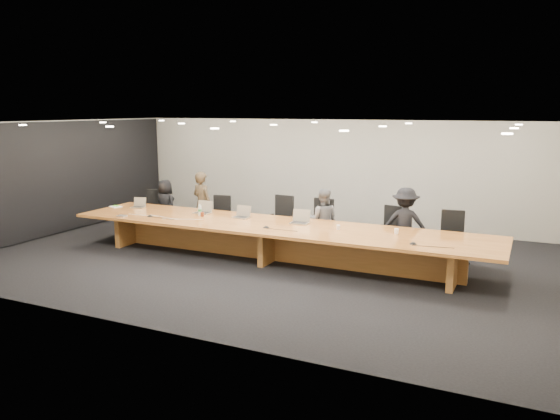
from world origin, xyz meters
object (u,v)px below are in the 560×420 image
object	(u,v)px
chair_far_right	(452,238)
conference_table	(274,235)
chair_right	(389,231)
mic_left	(150,216)
chair_mid_left	(279,220)
paper_cup_near	(338,227)
laptop_a	(138,203)
person_a	(165,205)
paper_cup_far	(396,231)
laptop_c	(241,212)
person_d	(405,223)
water_bottle	(200,210)
mic_right	(413,243)
person_c	(323,220)
chair_mid_right	(320,224)
mic_center	(266,227)
chair_far_left	(153,209)
amber_mug	(202,214)
laptop_b	(202,207)
person_b	(202,204)
chair_left	(219,217)
laptop_d	(299,217)

from	to	relation	value
chair_far_right	conference_table	bearing A→B (deg)	-169.54
conference_table	chair_right	bearing A→B (deg)	32.66
mic_left	chair_mid_left	bearing A→B (deg)	35.67
chair_mid_left	paper_cup_near	world-z (taller)	chair_mid_left
laptop_a	person_a	bearing A→B (deg)	71.21
paper_cup_far	laptop_c	bearing A→B (deg)	178.57
person_d	water_bottle	distance (m)	4.46
chair_mid_left	chair_far_right	bearing A→B (deg)	4.94
mic_right	person_c	bearing A→B (deg)	145.12
chair_right	person_d	xyz separation A→B (m)	(0.34, -0.09, 0.21)
mic_left	person_c	bearing A→B (deg)	24.29
chair_mid_right	mic_center	world-z (taller)	chair_mid_right
chair_far_left	amber_mug	size ratio (longest dim) A/B	10.75
laptop_a	chair_far_right	bearing A→B (deg)	-5.40
laptop_b	person_b	bearing A→B (deg)	121.58
conference_table	chair_mid_right	xyz separation A→B (m)	(0.51, 1.31, 0.04)
mic_left	mic_center	distance (m)	2.83
chair_left	amber_mug	size ratio (longest dim) A/B	10.87
mic_left	mic_right	xyz separation A→B (m)	(5.76, -0.03, 0.00)
laptop_c	water_bottle	bearing A→B (deg)	-170.86
laptop_b	laptop_c	distance (m)	1.05
chair_mid_right	amber_mug	bearing A→B (deg)	-149.35
laptop_a	mic_center	size ratio (longest dim) A/B	2.32
laptop_a	paper_cup_near	xyz separation A→B (m)	(5.14, -0.24, -0.08)
person_c	amber_mug	xyz separation A→B (m)	(-2.42, -1.08, 0.11)
paper_cup_near	person_b	bearing A→B (deg)	164.12
chair_mid_left	mic_center	distance (m)	1.71
person_d	laptop_a	size ratio (longest dim) A/B	4.79
chair_right	chair_mid_right	bearing A→B (deg)	-167.69
laptop_b	laptop_c	xyz separation A→B (m)	(1.05, -0.09, -0.01)
chair_mid_right	mic_center	size ratio (longest dim) A/B	8.34
chair_mid_left	mic_center	bearing A→B (deg)	-68.23
person_b	mic_right	bearing A→B (deg)	177.98
conference_table	laptop_b	bearing A→B (deg)	169.04
person_b	amber_mug	distance (m)	1.36
laptop_b	laptop_c	bearing A→B (deg)	-6.38
person_a	laptop_b	xyz separation A→B (m)	(1.70, -0.89, 0.23)
chair_right	laptop_a	bearing A→B (deg)	-158.75
person_c	mic_right	world-z (taller)	person_c
person_d	mic_left	size ratio (longest dim) A/B	11.46
laptop_a	chair_mid_right	bearing A→B (deg)	0.20
laptop_d	laptop_c	bearing A→B (deg)	175.83
chair_far_left	paper_cup_far	bearing A→B (deg)	-29.15
person_a	mic_right	bearing A→B (deg)	175.89
amber_mug	mic_left	world-z (taller)	amber_mug
water_bottle	mic_center	size ratio (longest dim) A/B	1.68
paper_cup_near	mic_center	distance (m)	1.43
conference_table	paper_cup_near	bearing A→B (deg)	4.49
chair_mid_left	person_b	size ratio (longest dim) A/B	0.71
mic_center	conference_table	bearing A→B (deg)	89.91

